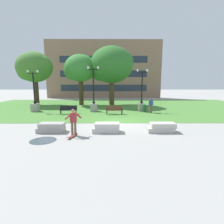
{
  "coord_description": "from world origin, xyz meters",
  "views": [
    {
      "loc": [
        -0.82,
        -14.21,
        3.38
      ],
      "look_at": [
        -0.74,
        -1.4,
        1.2
      ],
      "focal_mm": 28.0,
      "sensor_mm": 36.0,
      "label": 1
    }
  ],
  "objects_px": {
    "person_skateboarder": "(73,121)",
    "lamp_post_left": "(35,103)",
    "person_bystander_near_lawn": "(151,104)",
    "lamp_post_right": "(94,102)",
    "concrete_block_right": "(161,128)",
    "park_bench_near_right": "(114,109)",
    "skateboard": "(72,136)",
    "lamp_post_center": "(141,102)",
    "concrete_block_center": "(51,128)",
    "concrete_block_left": "(106,128)",
    "trash_bin": "(144,108)",
    "park_bench_near_left": "(68,109)"
  },
  "relations": [
    {
      "from": "lamp_post_left",
      "to": "lamp_post_right",
      "type": "bearing_deg",
      "value": -0.04
    },
    {
      "from": "concrete_block_right",
      "to": "lamp_post_center",
      "type": "relative_size",
      "value": 0.38
    },
    {
      "from": "person_skateboarder",
      "to": "skateboard",
      "type": "distance_m",
      "value": 1.0
    },
    {
      "from": "person_skateboarder",
      "to": "park_bench_near_right",
      "type": "xyz_separation_m",
      "value": [
        2.75,
        7.45,
        -0.43
      ]
    },
    {
      "from": "person_skateboarder",
      "to": "park_bench_near_right",
      "type": "height_order",
      "value": "person_skateboarder"
    },
    {
      "from": "lamp_post_center",
      "to": "skateboard",
      "type": "bearing_deg",
      "value": -120.79
    },
    {
      "from": "concrete_block_center",
      "to": "park_bench_near_left",
      "type": "bearing_deg",
      "value": 93.83
    },
    {
      "from": "concrete_block_right",
      "to": "lamp_post_left",
      "type": "xyz_separation_m",
      "value": [
        -12.34,
        8.63,
        0.71
      ]
    },
    {
      "from": "park_bench_near_right",
      "to": "lamp_post_left",
      "type": "xyz_separation_m",
      "value": [
        -9.22,
        1.93,
        0.48
      ]
    },
    {
      "from": "concrete_block_left",
      "to": "park_bench_near_right",
      "type": "height_order",
      "value": "park_bench_near_right"
    },
    {
      "from": "concrete_block_left",
      "to": "person_skateboarder",
      "type": "bearing_deg",
      "value": -160.62
    },
    {
      "from": "lamp_post_center",
      "to": "person_bystander_near_lawn",
      "type": "distance_m",
      "value": 1.56
    },
    {
      "from": "concrete_block_center",
      "to": "park_bench_near_right",
      "type": "xyz_separation_m",
      "value": [
        4.45,
        6.68,
        0.23
      ]
    },
    {
      "from": "concrete_block_left",
      "to": "trash_bin",
      "type": "bearing_deg",
      "value": 62.94
    },
    {
      "from": "lamp_post_left",
      "to": "lamp_post_right",
      "type": "relative_size",
      "value": 0.92
    },
    {
      "from": "person_skateboarder",
      "to": "lamp_post_left",
      "type": "relative_size",
      "value": 0.35
    },
    {
      "from": "concrete_block_center",
      "to": "lamp_post_left",
      "type": "bearing_deg",
      "value": 119.01
    },
    {
      "from": "park_bench_near_left",
      "to": "park_bench_near_right",
      "type": "relative_size",
      "value": 1.0
    },
    {
      "from": "skateboard",
      "to": "person_bystander_near_lawn",
      "type": "height_order",
      "value": "person_bystander_near_lawn"
    },
    {
      "from": "lamp_post_left",
      "to": "trash_bin",
      "type": "height_order",
      "value": "lamp_post_left"
    },
    {
      "from": "concrete_block_center",
      "to": "concrete_block_right",
      "type": "xyz_separation_m",
      "value": [
        7.57,
        -0.03,
        0.0
      ]
    },
    {
      "from": "park_bench_near_left",
      "to": "lamp_post_center",
      "type": "bearing_deg",
      "value": 14.15
    },
    {
      "from": "concrete_block_right",
      "to": "lamp_post_left",
      "type": "relative_size",
      "value": 0.39
    },
    {
      "from": "lamp_post_right",
      "to": "concrete_block_right",
      "type": "bearing_deg",
      "value": -57.55
    },
    {
      "from": "park_bench_near_right",
      "to": "lamp_post_left",
      "type": "height_order",
      "value": "lamp_post_left"
    },
    {
      "from": "concrete_block_right",
      "to": "lamp_post_center",
      "type": "bearing_deg",
      "value": 88.99
    },
    {
      "from": "lamp_post_left",
      "to": "lamp_post_center",
      "type": "distance_m",
      "value": 12.51
    },
    {
      "from": "concrete_block_center",
      "to": "trash_bin",
      "type": "bearing_deg",
      "value": 45.54
    },
    {
      "from": "person_skateboarder",
      "to": "park_bench_near_right",
      "type": "distance_m",
      "value": 7.96
    },
    {
      "from": "park_bench_near_right",
      "to": "person_bystander_near_lawn",
      "type": "height_order",
      "value": "person_bystander_near_lawn"
    },
    {
      "from": "concrete_block_left",
      "to": "lamp_post_right",
      "type": "distance_m",
      "value": 8.84
    },
    {
      "from": "park_bench_near_right",
      "to": "person_bystander_near_lawn",
      "type": "distance_m",
      "value": 4.23
    },
    {
      "from": "concrete_block_right",
      "to": "park_bench_near_right",
      "type": "bearing_deg",
      "value": 114.97
    },
    {
      "from": "lamp_post_center",
      "to": "person_bystander_near_lawn",
      "type": "bearing_deg",
      "value": -57.96
    },
    {
      "from": "person_skateboarder",
      "to": "person_bystander_near_lawn",
      "type": "distance_m",
      "value": 10.81
    },
    {
      "from": "lamp_post_left",
      "to": "lamp_post_center",
      "type": "height_order",
      "value": "lamp_post_center"
    },
    {
      "from": "lamp_post_left",
      "to": "person_bystander_near_lawn",
      "type": "relative_size",
      "value": 2.86
    },
    {
      "from": "concrete_block_right",
      "to": "lamp_post_right",
      "type": "xyz_separation_m",
      "value": [
        -5.49,
        8.63,
        0.78
      ]
    },
    {
      "from": "lamp_post_center",
      "to": "person_bystander_near_lawn",
      "type": "relative_size",
      "value": 2.93
    },
    {
      "from": "person_bystander_near_lawn",
      "to": "lamp_post_left",
      "type": "bearing_deg",
      "value": 175.61
    },
    {
      "from": "concrete_block_left",
      "to": "lamp_post_right",
      "type": "height_order",
      "value": "lamp_post_right"
    },
    {
      "from": "park_bench_near_left",
      "to": "lamp_post_left",
      "type": "xyz_separation_m",
      "value": [
        -4.31,
        1.77,
        0.48
      ]
    },
    {
      "from": "person_bystander_near_lawn",
      "to": "trash_bin",
      "type": "bearing_deg",
      "value": 141.39
    },
    {
      "from": "concrete_block_left",
      "to": "lamp_post_left",
      "type": "relative_size",
      "value": 0.37
    },
    {
      "from": "person_skateboarder",
      "to": "skateboard",
      "type": "bearing_deg",
      "value": -90.85
    },
    {
      "from": "lamp_post_center",
      "to": "concrete_block_center",
      "type": "bearing_deg",
      "value": -130.97
    },
    {
      "from": "trash_bin",
      "to": "skateboard",
      "type": "bearing_deg",
      "value": -123.81
    },
    {
      "from": "concrete_block_center",
      "to": "person_skateboarder",
      "type": "distance_m",
      "value": 1.98
    },
    {
      "from": "concrete_block_right",
      "to": "park_bench_near_right",
      "type": "xyz_separation_m",
      "value": [
        -3.12,
        6.7,
        0.23
      ]
    },
    {
      "from": "trash_bin",
      "to": "person_bystander_near_lawn",
      "type": "relative_size",
      "value": 0.56
    }
  ]
}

